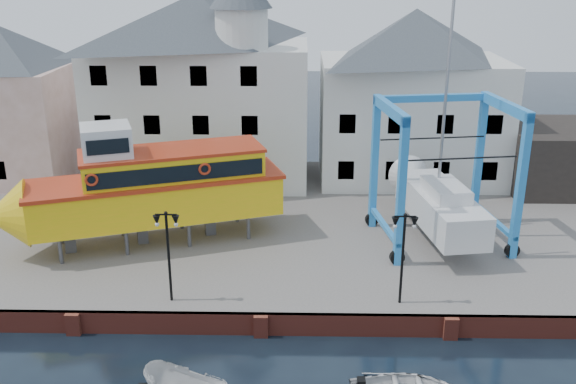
{
  "coord_description": "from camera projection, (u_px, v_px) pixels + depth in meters",
  "views": [
    {
      "loc": [
        1.64,
        -23.6,
        15.04
      ],
      "look_at": [
        1.0,
        7.0,
        4.0
      ],
      "focal_mm": 40.0,
      "sensor_mm": 36.0,
      "label": 1
    }
  ],
  "objects": [
    {
      "name": "lamp_post_left",
      "position": [
        167.0,
        234.0,
        27.12
      ],
      "size": [
        1.12,
        0.32,
        4.2
      ],
      "color": "black",
      "rests_on": "hardstanding"
    },
    {
      "name": "shed_dark",
      "position": [
        566.0,
        157.0,
        41.92
      ],
      "size": [
        8.0,
        7.0,
        4.0
      ],
      "primitive_type": "cube",
      "color": "black",
      "rests_on": "hardstanding"
    },
    {
      "name": "lamp_post_right",
      "position": [
        404.0,
        236.0,
        26.92
      ],
      "size": [
        1.12,
        0.32,
        4.2
      ],
      "color": "black",
      "rests_on": "hardstanding"
    },
    {
      "name": "quay_wall",
      "position": [
        261.0,
        324.0,
        27.26
      ],
      "size": [
        44.0,
        0.47,
        1.0
      ],
      "color": "maroon",
      "rests_on": "ground"
    },
    {
      "name": "tour_boat",
      "position": [
        139.0,
        188.0,
        32.94
      ],
      "size": [
        15.16,
        8.23,
        6.46
      ],
      "rotation": [
        0.0,
        0.0,
        0.34
      ],
      "color": "#59595E",
      "rests_on": "hardstanding"
    },
    {
      "name": "building_white_main",
      "position": [
        203.0,
        85.0,
        42.23
      ],
      "size": [
        14.0,
        8.3,
        14.0
      ],
      "color": "silver",
      "rests_on": "hardstanding"
    },
    {
      "name": "building_white_right",
      "position": [
        411.0,
        95.0,
        42.78
      ],
      "size": [
        12.0,
        8.0,
        11.2
      ],
      "color": "silver",
      "rests_on": "hardstanding"
    },
    {
      "name": "ground",
      "position": [
        261.0,
        336.0,
        27.33
      ],
      "size": [
        140.0,
        140.0,
        0.0
      ],
      "primitive_type": "plane",
      "color": "black",
      "rests_on": "ground"
    },
    {
      "name": "building_pink",
      "position": [
        6.0,
        103.0,
        42.52
      ],
      "size": [
        8.0,
        7.0,
        10.3
      ],
      "color": "tan",
      "rests_on": "hardstanding"
    },
    {
      "name": "hardstanding",
      "position": [
        272.0,
        225.0,
        37.5
      ],
      "size": [
        44.0,
        22.0,
        1.0
      ],
      "primitive_type": "cube",
      "color": "#5F5C58",
      "rests_on": "ground"
    },
    {
      "name": "travel_lift",
      "position": [
        435.0,
        193.0,
        34.19
      ],
      "size": [
        7.41,
        9.75,
        14.34
      ],
      "rotation": [
        0.0,
        0.0,
        0.15
      ],
      "color": "#2584C5",
      "rests_on": "hardstanding"
    }
  ]
}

